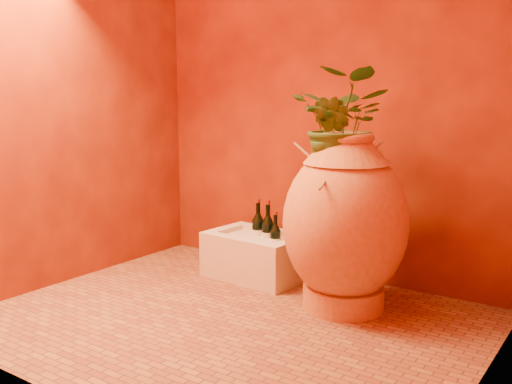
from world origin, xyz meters
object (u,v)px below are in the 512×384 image
Objects in this scene: amphora at (345,223)px; wine_bottle_a at (275,240)px; stone_basin at (257,256)px; wine_bottle_b at (268,234)px; wall_tap at (362,169)px; wine_bottle_c at (258,232)px.

amphora is 3.34× the size of wine_bottle_a.
stone_basin is 1.87× the size of wine_bottle_b.
wine_bottle_b is at bearing 155.76° from wine_bottle_a.
amphora is 0.64m from wine_bottle_a.
amphora is 0.50m from wall_tap.
stone_basin is (-0.71, 0.18, -0.35)m from amphora.
wine_bottle_c is at bearing 163.46° from wine_bottle_b.
wine_bottle_b is 0.74m from wall_tap.
amphora is 1.50× the size of stone_basin.
wine_bottle_a is at bearing 161.96° from amphora.
wine_bottle_b is (-0.65, 0.22, -0.20)m from amphora.
wine_bottle_a is 0.70m from wall_tap.
amphora is at bearing -18.55° from wine_bottle_c.
stone_basin is 0.17m from wine_bottle_c.
wall_tap is at bearing 21.97° from stone_basin.
amphora is 6.53× the size of wall_tap.
wine_bottle_a is 1.96× the size of wall_tap.
wine_bottle_b is at bearing -160.10° from wall_tap.
wine_bottle_c is 2.31× the size of wall_tap.
wine_bottle_c is at bearing -165.16° from wall_tap.
stone_basin is 1.89× the size of wine_bottle_c.
wall_tap reaches higher than wine_bottle_a.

